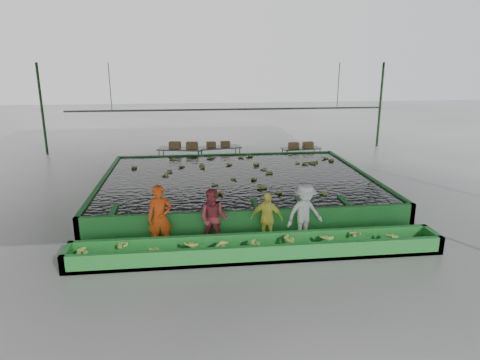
{
  "coord_description": "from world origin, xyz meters",
  "views": [
    {
      "loc": [
        -1.74,
        -13.98,
        5.08
      ],
      "look_at": [
        0.0,
        0.5,
        1.0
      ],
      "focal_mm": 32.0,
      "sensor_mm": 36.0,
      "label": 1
    }
  ],
  "objects": [
    {
      "name": "shed_posts",
      "position": [
        0.0,
        0.0,
        2.5
      ],
      "size": [
        20.0,
        22.0,
        5.0
      ],
      "primitive_type": null,
      "color": "black",
      "rests_on": "ground"
    },
    {
      "name": "shed_roof",
      "position": [
        0.0,
        0.0,
        5.0
      ],
      "size": [
        20.0,
        22.0,
        0.04
      ],
      "primitive_type": "cube",
      "color": "slate",
      "rests_on": "shed_posts"
    },
    {
      "name": "packing_table_left",
      "position": [
        -2.18,
        6.62,
        0.49
      ],
      "size": [
        2.3,
        1.32,
        0.98
      ],
      "primitive_type": null,
      "rotation": [
        0.0,
        0.0,
        -0.22
      ],
      "color": "#59605B",
      "rests_on": "ground"
    },
    {
      "name": "worker_b",
      "position": [
        -1.14,
        -2.8,
        0.84
      ],
      "size": [
        0.97,
        0.85,
        1.69
      ],
      "primitive_type": "imported",
      "rotation": [
        0.0,
        0.0,
        -0.3
      ],
      "color": "#A0353F",
      "rests_on": "ground"
    },
    {
      "name": "rail_hanger_right",
      "position": [
        5.0,
        5.0,
        4.0
      ],
      "size": [
        0.04,
        0.04,
        2.0
      ],
      "primitive_type": "cylinder",
      "color": "#59605B",
      "rests_on": "shed_roof"
    },
    {
      "name": "worker_a",
      "position": [
        -2.61,
        -2.8,
        0.92
      ],
      "size": [
        0.7,
        0.49,
        1.85
      ],
      "primitive_type": "imported",
      "rotation": [
        0.0,
        0.0,
        0.07
      ],
      "color": "#D84410",
      "rests_on": "ground"
    },
    {
      "name": "packing_table_mid",
      "position": [
        -0.3,
        6.81,
        0.49
      ],
      "size": [
        2.26,
        1.22,
        0.97
      ],
      "primitive_type": null,
      "rotation": [
        0.0,
        0.0,
        0.18
      ],
      "color": "#59605B",
      "rests_on": "ground"
    },
    {
      "name": "tank_water",
      "position": [
        0.0,
        1.5,
        0.85
      ],
      "size": [
        9.7,
        7.7,
        0.0
      ],
      "primitive_type": "cube",
      "color": "black",
      "rests_on": "flotation_tank"
    },
    {
      "name": "flotation_tank",
      "position": [
        0.0,
        1.5,
        0.45
      ],
      "size": [
        10.0,
        8.0,
        0.9
      ],
      "primitive_type": null,
      "color": "#20762B",
      "rests_on": "ground"
    },
    {
      "name": "packing_table_right",
      "position": [
        3.82,
        6.54,
        0.44
      ],
      "size": [
        2.02,
        1.03,
        0.88
      ],
      "primitive_type": null,
      "rotation": [
        0.0,
        0.0,
        0.14
      ],
      "color": "#59605B",
      "rests_on": "ground"
    },
    {
      "name": "sorting_trough",
      "position": [
        0.0,
        -3.6,
        0.25
      ],
      "size": [
        10.0,
        1.0,
        0.5
      ],
      "primitive_type": null,
      "color": "#20762B",
      "rests_on": "ground"
    },
    {
      "name": "worker_d",
      "position": [
        1.46,
        -2.8,
        0.87
      ],
      "size": [
        1.27,
        0.94,
        1.75
      ],
      "primitive_type": "imported",
      "rotation": [
        0.0,
        0.0,
        0.29
      ],
      "color": "silver",
      "rests_on": "ground"
    },
    {
      "name": "cableway_rail",
      "position": [
        0.0,
        5.0,
        3.0
      ],
      "size": [
        0.08,
        0.08,
        14.0
      ],
      "primitive_type": "cylinder",
      "color": "#59605B",
      "rests_on": "shed_roof"
    },
    {
      "name": "box_stack_mid",
      "position": [
        -0.32,
        6.82,
        0.98
      ],
      "size": [
        1.18,
        0.41,
        0.25
      ],
      "primitive_type": null,
      "rotation": [
        0.0,
        0.0,
        0.08
      ],
      "color": "brown",
      "rests_on": "packing_table_mid"
    },
    {
      "name": "worker_c",
      "position": [
        0.36,
        -2.8,
        0.77
      ],
      "size": [
        0.97,
        0.58,
        1.54
      ],
      "primitive_type": "imported",
      "rotation": [
        0.0,
        0.0,
        -0.24
      ],
      "color": "#FAF354",
      "rests_on": "ground"
    },
    {
      "name": "rail_hanger_left",
      "position": [
        -5.0,
        5.0,
        4.0
      ],
      "size": [
        0.04,
        0.04,
        2.0
      ],
      "primitive_type": "cylinder",
      "color": "#59605B",
      "rests_on": "shed_roof"
    },
    {
      "name": "box_stack_right",
      "position": [
        3.8,
        6.56,
        0.88
      ],
      "size": [
        1.28,
        0.48,
        0.27
      ],
      "primitive_type": null,
      "rotation": [
        0.0,
        0.0,
        0.11
      ],
      "color": "brown",
      "rests_on": "packing_table_right"
    },
    {
      "name": "trough_bananas",
      "position": [
        0.0,
        -3.6,
        0.4
      ],
      "size": [
        8.81,
        0.59,
        0.12
      ],
      "primitive_type": null,
      "color": "olive",
      "rests_on": "sorting_trough"
    },
    {
      "name": "floating_bananas",
      "position": [
        0.0,
        2.3,
        0.85
      ],
      "size": [
        8.8,
        6.0,
        0.12
      ],
      "primitive_type": null,
      "color": "olive",
      "rests_on": "tank_water"
    },
    {
      "name": "ground",
      "position": [
        0.0,
        0.0,
        0.0
      ],
      "size": [
        80.0,
        80.0,
        0.0
      ],
      "primitive_type": "plane",
      "color": "gray",
      "rests_on": "ground"
    },
    {
      "name": "box_stack_left",
      "position": [
        -2.03,
        6.63,
        0.98
      ],
      "size": [
        1.43,
        0.66,
        0.3
      ],
      "primitive_type": null,
      "rotation": [
        0.0,
        0.0,
        -0.21
      ],
      "color": "brown",
      "rests_on": "packing_table_left"
    }
  ]
}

